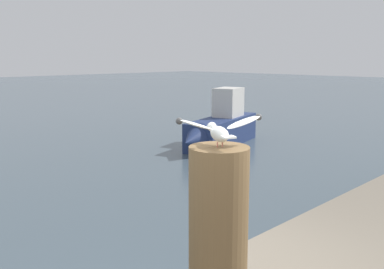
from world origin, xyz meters
TOP-DOWN VIEW (x-y plane):
  - mooring_post at (-0.14, -0.49)m, footprint 0.40×0.40m
  - seagull at (-0.13, -0.49)m, footprint 0.57×0.38m
  - boat_navy at (8.19, 6.74)m, footprint 4.33×2.09m

SIDE VIEW (x-z plane):
  - boat_navy at x=8.19m, z-range -0.33..1.51m
  - mooring_post at x=-0.14m, z-range 1.16..2.28m
  - seagull at x=-0.13m, z-range 2.29..2.49m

